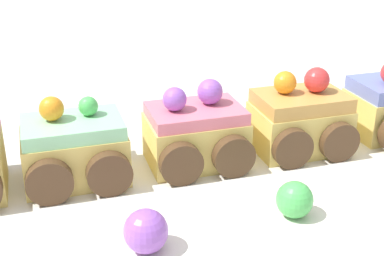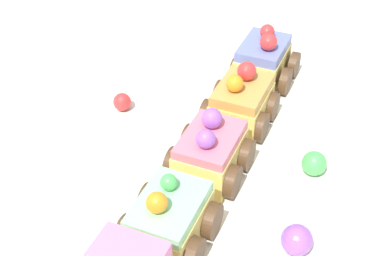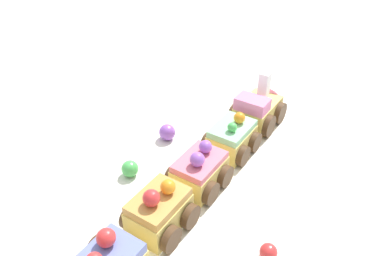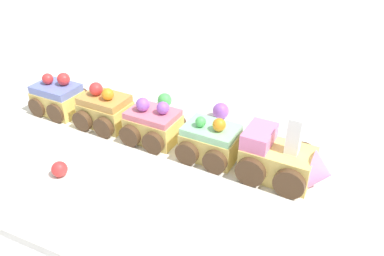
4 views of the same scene
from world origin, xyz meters
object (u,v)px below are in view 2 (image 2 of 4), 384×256
Objects in this scene: cake_car_mint at (169,221)px; gumball_green at (314,163)px; cake_car_strawberry at (210,154)px; gumball_purple at (297,240)px; cake_car_blueberry at (266,62)px; gumball_red at (122,102)px; cake_car_caramel at (240,103)px.

gumball_green is at bearing 144.46° from cake_car_mint.
cake_car_strawberry is 0.10m from gumball_green.
cake_car_mint is 0.11m from gumball_purple.
cake_car_strawberry reaches higher than cake_car_mint.
gumball_purple is (0.26, 0.09, -0.01)m from cake_car_blueberry.
cake_car_blueberry is 3.14× the size of gumball_green.
cake_car_strawberry reaches higher than gumball_purple.
cake_car_blueberry is at bearing 179.95° from cake_car_strawberry.
gumball_red is at bearing -121.12° from gumball_purple.
cake_car_mint is 1.00× the size of cake_car_caramel.
gumball_purple is (0.10, 0.00, 0.00)m from gumball_green.
cake_car_blueberry is 2.87× the size of gumball_purple.
cake_car_mint is 3.14× the size of gumball_green.
cake_car_blueberry reaches higher than cake_car_strawberry.
cake_car_mint is 0.21m from gumball_red.
gumball_red is at bearing -46.26° from cake_car_blueberry.
gumball_green is (0.06, 0.09, -0.01)m from cake_car_caramel.
gumball_purple is (0.07, 0.10, -0.01)m from cake_car_strawberry.
gumball_purple is (0.14, 0.23, 0.00)m from gumball_red.
cake_car_strawberry is at bearing -0.05° from cake_car_caramel.
gumball_green is at bearing 81.27° from gumball_red.
gumball_purple is at bearing 58.51° from cake_car_strawberry.
cake_car_blueberry is at bearing 179.95° from cake_car_mint.
cake_car_mint is 0.17m from gumball_green.
gumball_red is 0.23m from gumball_green.
cake_car_blueberry reaches higher than cake_car_mint.
gumball_green is 0.10m from gumball_purple.
cake_car_caramel is at bearing 179.96° from cake_car_mint.
cake_car_mint is at bearing -38.96° from gumball_green.
cake_car_blueberry is 0.19m from gumball_red.
cake_car_caramel is at bearing -0.06° from cake_car_blueberry.
cake_car_caramel reaches higher than cake_car_strawberry.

